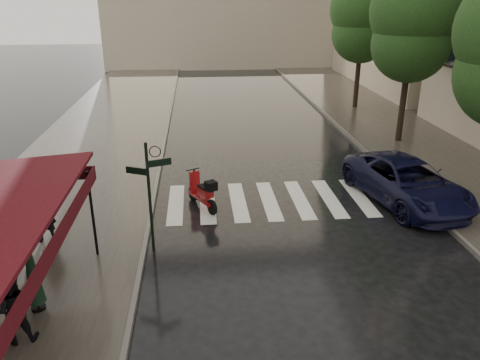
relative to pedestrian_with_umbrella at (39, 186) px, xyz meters
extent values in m
plane|color=black|center=(4.17, -3.64, -1.78)|extent=(120.00, 120.00, 0.00)
cube|color=#38332D|center=(-0.33, 8.36, -1.72)|extent=(6.00, 60.00, 0.12)
cube|color=#38332D|center=(14.42, 8.36, -1.72)|extent=(5.50, 60.00, 0.12)
cube|color=#595651|center=(2.72, 8.36, -1.70)|extent=(0.12, 60.00, 0.16)
cube|color=#595651|center=(11.62, 8.36, -1.70)|extent=(0.12, 60.00, 0.16)
cube|color=silver|center=(3.47, 2.36, -1.77)|extent=(0.50, 3.20, 0.01)
cube|color=silver|center=(4.52, 2.36, -1.77)|extent=(0.50, 3.20, 0.01)
cube|color=silver|center=(5.57, 2.36, -1.77)|extent=(0.50, 3.20, 0.01)
cube|color=silver|center=(6.62, 2.36, -1.77)|extent=(0.50, 3.20, 0.01)
cube|color=silver|center=(7.67, 2.36, -1.77)|extent=(0.50, 3.20, 0.01)
cube|color=silver|center=(8.72, 2.36, -1.77)|extent=(0.50, 3.20, 0.01)
cube|color=silver|center=(9.77, 2.36, -1.77)|extent=(0.50, 3.20, 0.01)
cube|color=silver|center=(10.82, 2.36, -1.77)|extent=(0.50, 3.20, 0.01)
cube|color=#42090D|center=(1.65, -4.14, 0.57)|extent=(0.04, 7.00, 0.35)
cylinder|color=black|center=(1.52, -0.89, -0.48)|extent=(0.07, 0.07, 2.35)
cylinder|color=black|center=(2.97, -0.64, -0.23)|extent=(0.08, 0.08, 3.10)
cube|color=black|center=(3.27, -0.64, 0.77)|extent=(0.62, 0.26, 0.18)
cube|color=black|center=(2.69, -0.64, 0.57)|extent=(0.56, 0.29, 0.18)
cylinder|color=black|center=(13.67, 8.36, 0.58)|extent=(0.28, 0.28, 4.48)
sphere|color=#163613|center=(13.67, 8.36, 2.74)|extent=(3.40, 3.40, 3.40)
sphere|color=#163613|center=(13.67, 8.36, 4.10)|extent=(3.80, 3.80, 3.80)
cylinder|color=black|center=(13.87, 15.36, 0.53)|extent=(0.28, 0.28, 4.37)
sphere|color=#163613|center=(13.87, 15.36, 2.63)|extent=(3.40, 3.40, 3.40)
sphere|color=#163613|center=(13.87, 15.36, 3.96)|extent=(3.80, 3.80, 3.80)
imported|color=black|center=(0.00, 0.00, -0.79)|extent=(0.66, 0.45, 1.74)
imported|color=black|center=(0.00, 0.00, 0.37)|extent=(1.09, 1.11, 0.95)
cube|color=#4C2314|center=(0.25, 0.01, -0.66)|extent=(0.16, 0.33, 0.37)
imported|color=black|center=(0.59, -4.13, -0.90)|extent=(0.86, 0.74, 1.52)
cylinder|color=black|center=(4.65, 1.48, -1.53)|extent=(0.32, 0.48, 0.49)
cylinder|color=black|center=(4.05, 2.61, -1.53)|extent=(0.32, 0.48, 0.49)
cube|color=maroon|center=(4.34, 2.07, -1.45)|extent=(0.88, 1.31, 0.10)
cube|color=maroon|center=(4.46, 1.84, -1.14)|extent=(0.54, 0.64, 0.29)
cube|color=maroon|center=(4.12, 2.47, -1.06)|extent=(0.35, 0.26, 0.77)
cylinder|color=black|center=(4.07, 2.56, -0.63)|extent=(0.43, 0.25, 0.04)
cube|color=black|center=(4.64, 1.51, -0.80)|extent=(0.43, 0.43, 0.29)
imported|color=black|center=(11.17, 1.87, -1.06)|extent=(3.33, 5.50, 1.43)
cylinder|color=black|center=(0.67, -3.14, -1.63)|extent=(0.31, 0.31, 0.05)
cylinder|color=black|center=(0.67, -3.14, -0.64)|extent=(0.03, 0.03, 1.93)
cone|color=black|center=(0.67, -3.14, -0.54)|extent=(0.38, 0.38, 1.84)
camera|label=1|loc=(4.29, -11.99, 4.80)|focal=35.00mm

